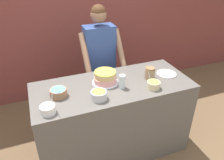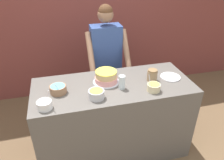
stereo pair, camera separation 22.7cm
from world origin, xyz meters
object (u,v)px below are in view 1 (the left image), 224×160
frosting_bowl_blue (58,92)px  drinking_glass (122,82)px  cake (105,77)px  frosting_bowl_olive (99,95)px  frosting_bowl_white (48,109)px  ceramic_plate (166,74)px  frosting_bowl_yellow (153,85)px  stoneware_jar (150,73)px  person_baker (100,55)px

frosting_bowl_blue → drinking_glass: (0.64, -0.08, 0.03)m
cake → frosting_bowl_olive: cake is taller
frosting_bowl_olive → frosting_bowl_white: bearing=-174.6°
frosting_bowl_blue → ceramic_plate: (1.25, 0.00, -0.04)m
drinking_glass → ceramic_plate: size_ratio=0.65×
frosting_bowl_white → frosting_bowl_olive: frosting_bowl_white is taller
cake → frosting_bowl_blue: bearing=-171.4°
frosting_bowl_yellow → ceramic_plate: (0.30, 0.21, -0.04)m
frosting_bowl_white → ceramic_plate: bearing=9.8°
cake → ceramic_plate: 0.74m
stoneware_jar → person_baker: bearing=116.5°
frosting_bowl_white → cake: bearing=25.9°
cake → frosting_bowl_white: bearing=-154.1°
frosting_bowl_blue → stoneware_jar: (1.02, -0.01, 0.02)m
ceramic_plate → stoneware_jar: size_ratio=1.71×
frosting_bowl_blue → cake: bearing=8.6°
frosting_bowl_yellow → stoneware_jar: bearing=71.0°
drinking_glass → frosting_bowl_white: bearing=-168.8°
ceramic_plate → cake: bearing=174.1°
frosting_bowl_yellow → frosting_bowl_olive: 0.59m
frosting_bowl_yellow → frosting_bowl_olive: bearing=178.3°
frosting_bowl_olive → stoneware_jar: 0.69m
person_baker → drinking_glass: size_ratio=11.17×
frosting_bowl_blue → ceramic_plate: size_ratio=0.74×
cake → frosting_bowl_blue: 0.52m
frosting_bowl_blue → stoneware_jar: frosting_bowl_blue is taller
cake → frosting_bowl_olive: 0.31m
frosting_bowl_yellow → frosting_bowl_olive: size_ratio=1.18×
cake → frosting_bowl_olive: (-0.16, -0.27, -0.02)m
person_baker → frosting_bowl_olive: bearing=-108.9°
frosting_bowl_blue → frosting_bowl_olive: (0.36, -0.19, 0.00)m
frosting_bowl_yellow → drinking_glass: bearing=157.4°
frosting_bowl_white → drinking_glass: frosting_bowl_white is taller
person_baker → frosting_bowl_white: bearing=-130.1°
person_baker → cake: bearing=-103.2°
frosting_bowl_olive → stoneware_jar: size_ratio=1.18×
frosting_bowl_olive → stoneware_jar: (0.66, 0.18, 0.02)m
cake → frosting_bowl_olive: size_ratio=1.85×
frosting_bowl_blue → ceramic_plate: frosting_bowl_blue is taller
frosting_bowl_blue → person_baker: bearing=46.7°
cake → ceramic_plate: (0.73, -0.08, -0.06)m
frosting_bowl_blue → drinking_glass: size_ratio=1.14×
frosting_bowl_yellow → frosting_bowl_white: 1.08m
frosting_bowl_white → frosting_bowl_yellow: bearing=1.5°
person_baker → ceramic_plate: bearing=-50.1°
person_baker → ceramic_plate: person_baker is taller
cake → drinking_glass: 0.21m
person_baker → cake: 0.64m
person_baker → frosting_bowl_yellow: size_ratio=8.90×
frosting_bowl_olive → ceramic_plate: 0.91m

